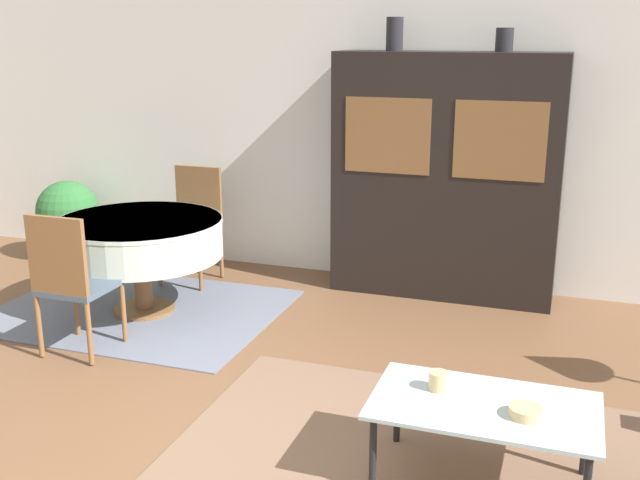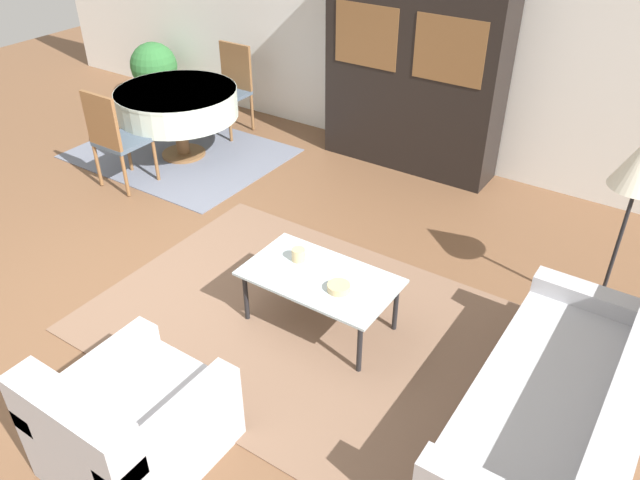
{
  "view_description": "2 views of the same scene",
  "coord_description": "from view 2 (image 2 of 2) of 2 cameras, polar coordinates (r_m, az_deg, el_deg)",
  "views": [
    {
      "loc": [
        1.63,
        -2.74,
        2.18
      ],
      "look_at": [
        0.2,
        1.4,
        0.95
      ],
      "focal_mm": 42.0,
      "sensor_mm": 36.0,
      "label": 1
    },
    {
      "loc": [
        3.27,
        -2.32,
        3.08
      ],
      "look_at": [
        1.32,
        0.6,
        0.75
      ],
      "focal_mm": 35.0,
      "sensor_mm": 36.0,
      "label": 2
    }
  ],
  "objects": [
    {
      "name": "cup",
      "position": [
        4.52,
        -1.99,
        -1.35
      ],
      "size": [
        0.1,
        0.1,
        0.1
      ],
      "color": "tan",
      "rests_on": "coffee_table"
    },
    {
      "name": "dining_rug",
      "position": [
        7.27,
        -12.64,
        7.73
      ],
      "size": [
        2.23,
        1.7,
        0.01
      ],
      "color": "slate",
      "rests_on": "ground_plane"
    },
    {
      "name": "armchair",
      "position": [
        3.78,
        -17.05,
        -15.94
      ],
      "size": [
        0.81,
        0.9,
        0.78
      ],
      "color": "#B2B2B7",
      "rests_on": "ground_plane"
    },
    {
      "name": "dining_table",
      "position": [
        6.99,
        -12.92,
        12.08
      ],
      "size": [
        1.3,
        1.3,
        0.76
      ],
      "color": "brown",
      "rests_on": "dining_rug"
    },
    {
      "name": "display_cabinet",
      "position": [
        6.59,
        8.59,
        14.91
      ],
      "size": [
        1.84,
        0.47,
        2.02
      ],
      "color": "black",
      "rests_on": "ground_plane"
    },
    {
      "name": "bowl",
      "position": [
        4.25,
        1.73,
        -4.36
      ],
      "size": [
        0.16,
        0.16,
        0.05
      ],
      "color": "tan",
      "rests_on": "coffee_table"
    },
    {
      "name": "ground_plane",
      "position": [
        5.05,
        -16.48,
        -5.62
      ],
      "size": [
        14.0,
        14.0,
        0.0
      ],
      "primitive_type": "plane",
      "color": "brown"
    },
    {
      "name": "dining_chair_far",
      "position": [
        7.59,
        -8.14,
        13.93
      ],
      "size": [
        0.44,
        0.44,
        1.01
      ],
      "rotation": [
        0.0,
        0.0,
        3.14
      ],
      "color": "brown",
      "rests_on": "dining_rug"
    },
    {
      "name": "area_rug",
      "position": [
        4.67,
        -1.55,
        -7.67
      ],
      "size": [
        3.06,
        2.21,
        0.01
      ],
      "color": "brown",
      "rests_on": "ground_plane"
    },
    {
      "name": "wall_back",
      "position": [
        7.01,
        5.12,
        19.16
      ],
      "size": [
        10.0,
        0.06,
        2.7
      ],
      "color": "white",
      "rests_on": "ground_plane"
    },
    {
      "name": "coffee_table",
      "position": [
        4.41,
        -0.0,
        -3.74
      ],
      "size": [
        1.09,
        0.63,
        0.43
      ],
      "color": "black",
      "rests_on": "area_rug"
    },
    {
      "name": "couch",
      "position": [
        3.94,
        21.35,
        -14.51
      ],
      "size": [
        0.86,
        1.94,
        0.8
      ],
      "rotation": [
        0.0,
        0.0,
        1.57
      ],
      "color": "#B2B2B7",
      "rests_on": "ground_plane"
    },
    {
      "name": "potted_plant",
      "position": [
        8.74,
        -14.93,
        14.97
      ],
      "size": [
        0.6,
        0.6,
        0.78
      ],
      "color": "beige",
      "rests_on": "ground_plane"
    },
    {
      "name": "dining_chair_near",
      "position": [
        6.49,
        -18.32,
        9.08
      ],
      "size": [
        0.44,
        0.44,
        1.01
      ],
      "color": "brown",
      "rests_on": "dining_rug"
    }
  ]
}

